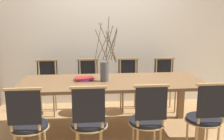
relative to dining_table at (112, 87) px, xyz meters
The scene contains 13 objects.
ground_plane 0.64m from the dining_table, ahead, with size 16.00×16.00×0.00m, color #A87F51.
wall_rear 1.61m from the dining_table, 90.00° to the left, with size 12.00×0.06×3.20m.
dining_table is the anchor object (origin of this frame).
chair_near_leftend 1.24m from the dining_table, 141.30° to the right, with size 0.42×0.42×0.90m.
chair_near_left 0.85m from the dining_table, 112.82° to the right, with size 0.42×0.42×0.90m.
chair_near_center 0.85m from the dining_table, 67.24° to the right, with size 0.42×0.42×0.90m.
chair_near_right 1.26m from the dining_table, 37.98° to the right, with size 0.42×0.42×0.90m.
chair_far_leftend 1.28m from the dining_table, 142.67° to the left, with size 0.42×0.42×0.90m.
chair_far_left 0.85m from the dining_table, 113.21° to the left, with size 0.42×0.42×0.90m.
chair_far_center 0.86m from the dining_table, 64.75° to the left, with size 0.42×0.42×0.90m.
chair_far_right 1.27m from the dining_table, 37.55° to the left, with size 0.42×0.42×0.90m.
vase_centerpiece 0.28m from the dining_table, behind, with size 0.31×0.33×0.86m.
book_stack 0.40m from the dining_table, 168.42° to the left, with size 0.27×0.21×0.04m.
Camera 1 is at (-0.32, -3.30, 1.56)m, focal length 40.00 mm.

